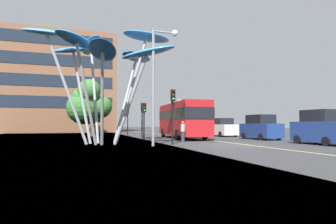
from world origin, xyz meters
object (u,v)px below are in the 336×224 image
Objects in this scene: traffic_light_kerb_near at (173,105)px; car_side_street at (195,127)px; car_parked_near at (321,128)px; traffic_light_island_mid at (142,113)px; leaf_sculpture at (102,52)px; red_bus at (182,118)px; car_parked_far at (222,128)px; traffic_light_opposite at (128,115)px; street_lamp at (159,70)px; traffic_light_kerb_far at (144,113)px; pedestrian at (183,131)px; car_parked_mid at (261,128)px.

traffic_light_kerb_near reaches higher than car_side_street.
car_parked_near is at bearing -17.28° from traffic_light_kerb_near.
traffic_light_island_mid is 13.30m from car_side_street.
leaf_sculpture reaches higher than traffic_light_island_mid.
red_bus reaches higher than traffic_light_island_mid.
traffic_light_island_mid is (4.49, 6.81, -3.95)m from leaf_sculpture.
car_side_street is at bearing 60.50° from red_bus.
car_parked_far is at bearing 10.96° from traffic_light_island_mid.
traffic_light_opposite is at bearing 113.75° from red_bus.
street_lamp is (-1.08, -17.34, 2.38)m from traffic_light_opposite.
car_parked_near is at bearing -89.85° from car_parked_far.
traffic_light_kerb_far is 3.27m from traffic_light_island_mid.
car_parked_far is at bearing 26.28° from traffic_light_kerb_far.
car_parked_far is (-0.04, 13.79, -0.14)m from car_parked_near.
traffic_light_island_mid reaches higher than pedestrian.
traffic_light_kerb_far is at bearing -153.62° from red_bus.
red_bus is 6.34× the size of pedestrian.
traffic_light_opposite is (0.53, 10.93, 0.17)m from traffic_light_kerb_far.
traffic_light_kerb_far reaches higher than car_parked_near.
traffic_light_kerb_near reaches higher than pedestrian.
traffic_light_kerb_near is 5.70m from traffic_light_kerb_far.
leaf_sculpture is at bearing -145.23° from red_bus.
car_parked_mid is 14.21m from car_side_street.
traffic_light_island_mid reaches higher than car_side_street.
car_parked_far is 7.23m from car_side_street.
car_parked_mid is (10.49, -1.87, -1.30)m from traffic_light_kerb_far.
car_parked_far is at bearing -30.66° from traffic_light_opposite.
car_parked_far is (5.96, 2.94, -1.02)m from red_bus.
leaf_sculpture is at bearing -137.50° from traffic_light_kerb_far.
traffic_light_kerb_far is 10.74m from car_parked_mid.
car_parked_far is at bearing -88.31° from car_side_street.
traffic_light_kerb_near is 0.90× the size of car_parked_mid.
leaf_sculpture is 1.38× the size of street_lamp.
traffic_light_kerb_near is 1.08× the size of traffic_light_island_mid.
car_parked_far is (9.70, 10.76, -1.75)m from traffic_light_kerb_near.
car_parked_mid is 0.55× the size of street_lamp.
car_side_street is at bearing 63.26° from pedestrian.
traffic_light_kerb_near is 20.40m from car_side_street.
traffic_light_opposite reaches higher than car_parked_near.
red_bus is 3.99m from traffic_light_island_mid.
car_parked_far is at bearing 45.60° from pedestrian.
traffic_light_island_mid is at bearing -136.36° from car_side_street.
traffic_light_kerb_far reaches higher than pedestrian.
pedestrian is at bearing 5.34° from leaf_sculpture.
leaf_sculpture is 16.10m from car_parked_near.
car_side_street reaches higher than pedestrian.
traffic_light_kerb_near reaches higher than red_bus.
leaf_sculpture is at bearing -173.20° from car_parked_mid.
leaf_sculpture is 6.25m from traffic_light_kerb_near.
street_lamp is at bearing -130.91° from pedestrian.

